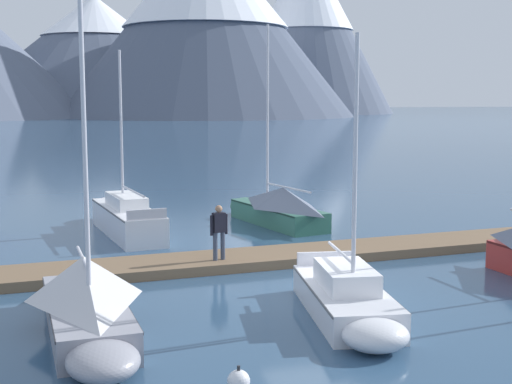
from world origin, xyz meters
name	(u,v)px	position (x,y,z in m)	size (l,w,h in m)	color
ground_plane	(317,295)	(0.00, 0.00, 0.00)	(700.00, 700.00, 0.00)	#2D4C6B
mountain_shoulder_ridge	(96,54)	(6.25, 216.33, 19.10)	(92.99, 92.99, 37.19)	#4C566B
mountain_east_summit	(206,16)	(34.85, 181.96, 27.88)	(83.56, 83.56, 52.32)	#4C566B
mountain_rear_spur	(307,24)	(75.55, 211.21, 29.72)	(58.14, 58.14, 56.01)	slate
dock	(273,257)	(0.00, 4.00, 0.15)	(21.59, 3.84, 0.30)	brown
sailboat_second_berth	(87,299)	(-6.03, -1.53, 0.78)	(2.13, 6.41, 9.05)	#93939E
sailboat_mid_dock_port	(124,216)	(-4.13, 10.36, 0.64)	(2.41, 7.47, 7.02)	white
sailboat_mid_dock_starboard	(349,299)	(-0.03, -2.20, 0.49)	(2.34, 5.65, 6.65)	silver
sailboat_far_berth	(277,206)	(2.14, 10.40, 0.77)	(2.95, 6.43, 8.22)	#336B56
person_on_dock	(219,229)	(-1.89, 3.45, 1.26)	(0.57, 0.31, 1.69)	#384256
mooring_buoy_channel_marker	(239,381)	(-3.57, -5.56, 0.21)	(0.41, 0.41, 0.49)	white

